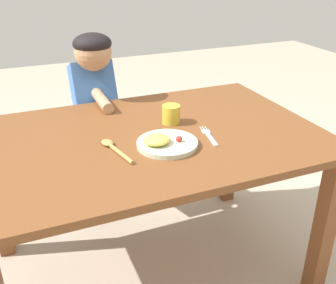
% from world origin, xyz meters
% --- Properties ---
extents(ground_plane, '(8.00, 8.00, 0.00)m').
position_xyz_m(ground_plane, '(0.00, 0.00, 0.00)').
color(ground_plane, '#B8A690').
extents(dining_table, '(1.39, 0.91, 0.71)m').
position_xyz_m(dining_table, '(0.00, 0.00, 0.60)').
color(dining_table, brown).
rests_on(dining_table, ground_plane).
extents(plate, '(0.23, 0.23, 0.05)m').
position_xyz_m(plate, '(0.02, -0.12, 0.72)').
color(plate, beige).
rests_on(plate, dining_table).
extents(fork, '(0.05, 0.18, 0.01)m').
position_xyz_m(fork, '(0.22, -0.11, 0.71)').
color(fork, silver).
rests_on(fork, dining_table).
extents(spoon, '(0.08, 0.22, 0.02)m').
position_xyz_m(spoon, '(-0.16, -0.07, 0.71)').
color(spoon, '#AE8B4A').
rests_on(spoon, dining_table).
extents(drinking_cup, '(0.08, 0.08, 0.08)m').
position_xyz_m(drinking_cup, '(0.13, 0.08, 0.75)').
color(drinking_cup, gold).
rests_on(drinking_cup, dining_table).
extents(person, '(0.21, 0.44, 1.03)m').
position_xyz_m(person, '(-0.09, 0.58, 0.56)').
color(person, '#323959').
rests_on(person, ground_plane).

